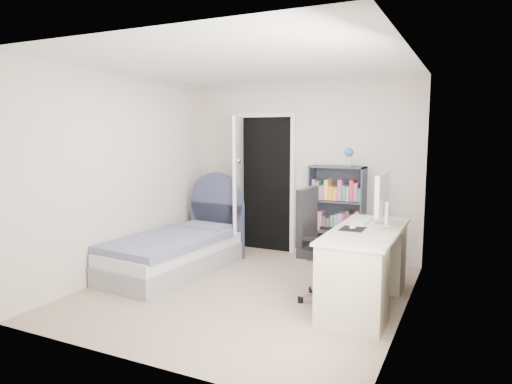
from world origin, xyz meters
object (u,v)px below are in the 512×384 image
at_px(desk, 366,263).
at_px(office_chair, 320,239).
at_px(bookcase, 337,218).
at_px(bed, 177,250).
at_px(nightstand, 210,220).
at_px(floor_lamp, 236,216).

distance_m(desk, office_chair, 0.53).
bearing_deg(desk, bookcase, 116.36).
xyz_separation_m(bed, bookcase, (1.74, 1.30, 0.34)).
distance_m(bed, nightstand, 1.32).
bearing_deg(office_chair, nightstand, 146.73).
bearing_deg(bookcase, bed, -143.27).
bearing_deg(desk, office_chair, -169.21).
height_order(bookcase, desk, bookcase).
height_order(nightstand, bookcase, bookcase).
xyz_separation_m(nightstand, desk, (2.74, -1.39, 0.03)).
bearing_deg(bed, desk, -2.72).
xyz_separation_m(nightstand, floor_lamp, (0.65, -0.31, 0.17)).
xyz_separation_m(bed, desk, (2.44, -0.12, 0.16)).
bearing_deg(floor_lamp, bookcase, 13.53).
bearing_deg(office_chair, bed, 174.02).
bearing_deg(floor_lamp, desk, -27.32).
bearing_deg(bed, nightstand, 102.96).
bearing_deg(bed, floor_lamp, 69.99).
distance_m(bed, office_chair, 2.02).
height_order(floor_lamp, desk, floor_lamp).
xyz_separation_m(floor_lamp, bookcase, (1.39, 0.33, 0.03)).
xyz_separation_m(nightstand, bookcase, (2.04, 0.02, 0.20)).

